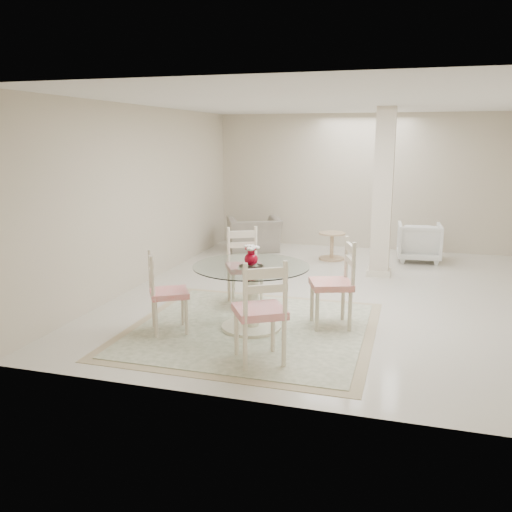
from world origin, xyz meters
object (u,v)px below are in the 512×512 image
(dining_chair_south, at_px, (262,304))
(dining_table, at_px, (251,297))
(column, at_px, (383,193))
(dining_chair_east, at_px, (338,277))
(dining_chair_west, at_px, (163,287))
(red_vase, at_px, (251,255))
(armchair_white, at_px, (419,242))
(dining_chair_north, at_px, (244,261))
(recliner_taupe, at_px, (254,234))
(side_table, at_px, (332,247))

(dining_chair_south, bearing_deg, dining_table, -98.20)
(column, distance_m, dining_chair_east, 2.82)
(dining_table, bearing_deg, dining_chair_east, 21.72)
(dining_chair_west, xyz_separation_m, dining_chair_south, (1.33, -0.56, 0.08))
(red_vase, bearing_deg, armchair_white, 66.57)
(dining_chair_east, height_order, dining_chair_north, dining_chair_east)
(dining_chair_south, distance_m, armchair_white, 5.54)
(dining_chair_west, xyz_separation_m, recliner_taupe, (-0.34, 4.80, -0.22))
(dining_table, xyz_separation_m, red_vase, (0.00, -0.00, 0.50))
(dining_chair_south, bearing_deg, dining_chair_north, -98.31)
(dining_chair_west, relative_size, dining_chair_south, 0.88)
(dining_table, height_order, armchair_white, dining_table)
(red_vase, distance_m, dining_chair_south, 1.06)
(dining_chair_east, xyz_separation_m, armchair_white, (0.94, 4.00, -0.27))
(red_vase, relative_size, dining_chair_south, 0.20)
(side_table, bearing_deg, column, -45.25)
(dining_chair_west, bearing_deg, dining_chair_south, -143.70)
(dining_table, relative_size, dining_chair_south, 1.13)
(dining_chair_east, distance_m, side_table, 3.71)
(dining_chair_south, distance_m, recliner_taupe, 5.62)
(dining_table, distance_m, red_vase, 0.50)
(dining_chair_east, xyz_separation_m, dining_chair_north, (-1.34, 0.57, -0.01))
(dining_table, relative_size, dining_chair_north, 1.17)
(red_vase, xyz_separation_m, recliner_taupe, (-1.28, 4.41, -0.57))
(dining_table, bearing_deg, recliner_taupe, 106.15)
(dining_table, xyz_separation_m, side_table, (0.35, 4.02, -0.16))
(armchair_white, distance_m, side_table, 1.59)
(dining_table, distance_m, dining_chair_south, 1.05)
(column, bearing_deg, armchair_white, 64.29)
(side_table, bearing_deg, dining_table, -94.95)
(dining_chair_south, bearing_deg, armchair_white, -136.53)
(dining_chair_west, bearing_deg, column, -63.50)
(column, height_order, dining_chair_west, column)
(column, xyz_separation_m, dining_chair_west, (-2.22, -3.48, -0.80))
(dining_chair_north, xyz_separation_m, side_table, (0.74, 3.08, -0.37))
(dining_chair_east, relative_size, dining_chair_north, 1.02)
(column, relative_size, dining_chair_south, 2.25)
(red_vase, xyz_separation_m, dining_chair_south, (0.39, -0.95, -0.27))
(side_table, bearing_deg, dining_chair_west, -106.28)
(column, relative_size, dining_chair_west, 2.56)
(column, xyz_separation_m, side_table, (-0.93, 0.94, -1.12))
(column, bearing_deg, dining_chair_north, -127.90)
(dining_table, distance_m, dining_chair_west, 1.03)
(armchair_white, bearing_deg, dining_chair_south, 70.46)
(dining_table, distance_m, armchair_white, 4.77)
(dining_chair_south, bearing_deg, column, -133.10)
(dining_chair_east, height_order, side_table, dining_chair_east)
(red_vase, xyz_separation_m, dining_chair_north, (-0.39, 0.95, -0.29))
(dining_table, xyz_separation_m, dining_chair_south, (0.39, -0.95, 0.23))
(dining_chair_north, bearing_deg, dining_chair_west, -140.28)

